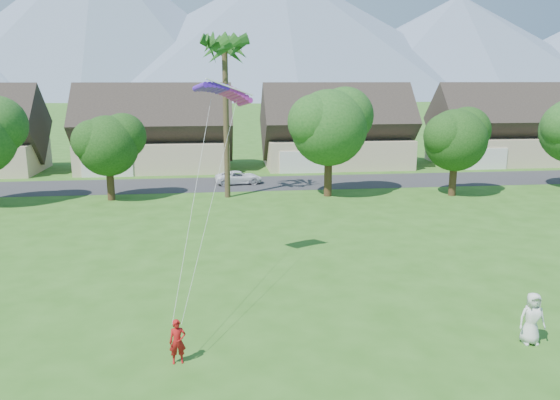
{
  "coord_description": "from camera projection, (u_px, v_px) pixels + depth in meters",
  "views": [
    {
      "loc": [
        -2.86,
        -14.13,
        9.21
      ],
      "look_at": [
        0.0,
        10.0,
        3.8
      ],
      "focal_mm": 35.0,
      "sensor_mm": 36.0,
      "label": 1
    }
  ],
  "objects": [
    {
      "name": "street",
      "position": [
        249.0,
        184.0,
        48.98
      ],
      "size": [
        90.0,
        7.0,
        0.01
      ],
      "primitive_type": "cube",
      "color": "#2D2D30",
      "rests_on": "ground"
    },
    {
      "name": "parked_car",
      "position": [
        239.0,
        177.0,
        48.75
      ],
      "size": [
        4.39,
        2.43,
        1.16
      ],
      "primitive_type": "imported",
      "rotation": [
        0.0,
        0.0,
        1.69
      ],
      "color": "white",
      "rests_on": "ground"
    },
    {
      "name": "houses_row",
      "position": [
        248.0,
        135.0,
        57.01
      ],
      "size": [
        72.75,
        8.19,
        8.86
      ],
      "color": "beige",
      "rests_on": "ground"
    },
    {
      "name": "mountain_ridge",
      "position": [
        240.0,
        37.0,
        262.91
      ],
      "size": [
        540.0,
        240.0,
        70.0
      ],
      "color": "slate",
      "rests_on": "ground"
    },
    {
      "name": "fan_palm",
      "position": [
        224.0,
        43.0,
        40.85
      ],
      "size": [
        3.0,
        3.0,
        13.8
      ],
      "color": "#4C3D26",
      "rests_on": "ground"
    },
    {
      "name": "tree_row",
      "position": [
        238.0,
        136.0,
        41.89
      ],
      "size": [
        62.27,
        6.67,
        8.45
      ],
      "color": "#47301C",
      "rests_on": "ground"
    },
    {
      "name": "kite_flyer",
      "position": [
        178.0,
        342.0,
        17.93
      ],
      "size": [
        0.59,
        0.43,
        1.52
      ],
      "primitive_type": "imported",
      "rotation": [
        0.0,
        0.0,
        0.12
      ],
      "color": "#A51312",
      "rests_on": "ground"
    },
    {
      "name": "parafoil_kite",
      "position": [
        224.0,
        90.0,
        25.19
      ],
      "size": [
        2.94,
        1.49,
        0.5
      ],
      "rotation": [
        0.0,
        0.0,
        0.47
      ],
      "color": "#521AC3",
      "rests_on": "ground"
    },
    {
      "name": "watcher",
      "position": [
        532.0,
        318.0,
        19.23
      ],
      "size": [
        0.98,
        0.69,
        1.89
      ],
      "primitive_type": "imported",
      "rotation": [
        0.0,
        0.0,
        -0.1
      ],
      "color": "silver",
      "rests_on": "ground"
    },
    {
      "name": "ground",
      "position": [
        320.0,
        399.0,
        16.03
      ],
      "size": [
        500.0,
        500.0,
        0.0
      ],
      "primitive_type": "plane",
      "color": "#2D6019",
      "rests_on": "ground"
    }
  ]
}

